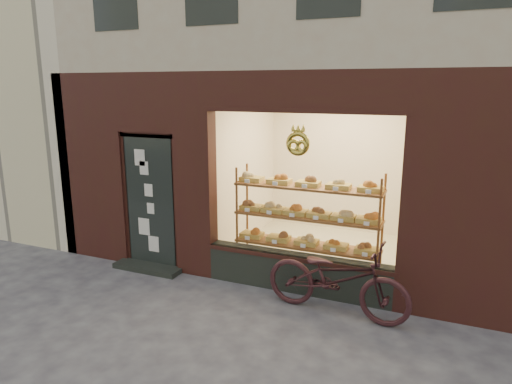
% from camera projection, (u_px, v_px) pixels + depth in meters
% --- Properties ---
extents(ground, '(90.00, 90.00, 0.00)m').
position_uv_depth(ground, '(195.00, 362.00, 4.90)').
color(ground, '#37353E').
extents(display_shelf, '(2.20, 0.45, 1.70)m').
position_uv_depth(display_shelf, '(307.00, 224.00, 6.81)').
color(display_shelf, brown).
rests_on(display_shelf, ground).
extents(bicycle, '(1.94, 0.82, 0.99)m').
position_uv_depth(bicycle, '(337.00, 278.00, 5.83)').
color(bicycle, '#35191D').
rests_on(bicycle, ground).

